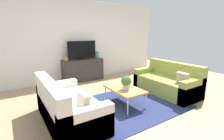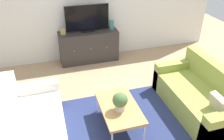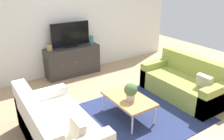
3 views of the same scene
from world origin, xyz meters
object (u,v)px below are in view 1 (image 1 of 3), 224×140
Objects in this scene: couch_left_side at (65,108)px; glass_vase at (97,55)px; mantel_clock at (66,59)px; couch_right_side at (168,83)px; tv_console at (83,70)px; flat_screen_tv at (82,50)px; coffee_table at (124,90)px; potted_plant at (126,82)px.

couch_left_side is 3.12m from glass_vase.
glass_vase reaches higher than mantel_clock.
couch_right_side is at bearing -68.63° from glass_vase.
glass_vase is (-0.93, 2.37, 0.57)m from couch_right_side.
couch_left_side is at bearing -120.07° from tv_console.
coffee_table is at bearing -90.07° from flat_screen_tv.
couch_right_side is 2.93m from flat_screen_tv.
couch_left_side is 2.75m from tv_console.
mantel_clock is (-0.56, 2.36, 0.44)m from coffee_table.
coffee_table is 0.22m from potted_plant.
tv_console is at bearing 89.46° from potted_plant.
glass_vase is (0.57, 2.36, 0.48)m from coffee_table.
glass_vase is 1.13m from mantel_clock.
flat_screen_tv reaches higher than coffee_table.
glass_vase is (0.57, -0.02, -0.20)m from flat_screen_tv.
flat_screen_tv is (0.02, 2.46, 0.48)m from potted_plant.
glass_vase is (0.57, 0.00, 0.48)m from tv_console.
coffee_table is 2.47m from glass_vase.
flat_screen_tv is 7.61× the size of mantel_clock.
couch_left_side is 1.37m from coffee_table.
tv_console is 1.39× the size of flat_screen_tv.
couch_left_side reaches higher than tv_console.
couch_left_side is at bearing 180.00° from couch_right_side.
coffee_table is at bearing 76.48° from potted_plant.
couch_right_side is 1.55m from potted_plant.
flat_screen_tv is (0.00, 2.38, 0.68)m from coffee_table.
glass_vase is at bearing -2.02° from flat_screen_tv.
flat_screen_tv is 0.62m from mantel_clock.
couch_right_side is at bearing -49.02° from mantel_clock.
mantel_clock is (-0.57, -0.02, -0.24)m from flat_screen_tv.
flat_screen_tv reaches higher than glass_vase.
coffee_table is 4.44× the size of glass_vase.
couch_left_side is 5.51× the size of potted_plant.
tv_console is 0.74m from glass_vase.
couch_right_side reaches higher than potted_plant.
tv_console is at bearing 122.21° from couch_right_side.
mantel_clock reaches higher than coffee_table.
glass_vase reaches higher than tv_console.
glass_vase is at bearing 76.42° from potted_plant.
couch_right_side is 13.20× the size of mantel_clock.
couch_left_side is 2.87m from couch_right_side.
couch_left_side reaches higher than coffee_table.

